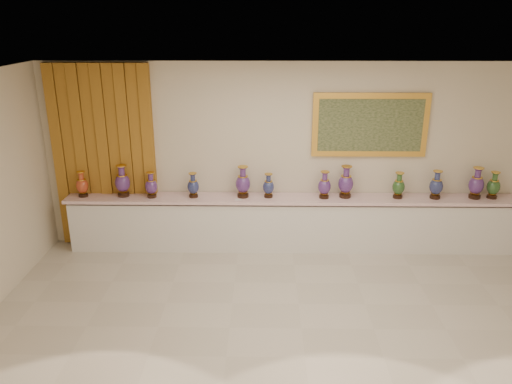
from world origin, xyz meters
TOP-DOWN VIEW (x-y plane):
  - ground at (0.00, 0.00)m, footprint 8.00×8.00m
  - room at (-2.36, 2.44)m, footprint 8.00×8.00m
  - counter at (0.00, 2.27)m, footprint 7.28×0.48m
  - vase_0 at (-3.37, 2.24)m, footprint 0.22×0.22m
  - vase_1 at (-2.73, 2.27)m, footprint 0.27×0.27m
  - vase_2 at (-2.26, 2.23)m, footprint 0.23×0.23m
  - vase_3 at (-1.60, 2.24)m, footprint 0.21×0.21m
  - vase_4 at (-0.80, 2.26)m, footprint 0.30×0.30m
  - vase_5 at (-0.40, 2.26)m, footprint 0.19×0.19m
  - vase_6 at (0.49, 2.24)m, footprint 0.22×0.22m
  - vase_7 at (0.83, 2.28)m, footprint 0.28×0.28m
  - vase_8 at (1.66, 2.26)m, footprint 0.25×0.25m
  - vase_9 at (2.25, 2.25)m, footprint 0.21×0.21m
  - vase_10 at (2.88, 2.27)m, footprint 0.24×0.24m
  - vase_11 at (3.16, 2.27)m, footprint 0.21×0.21m
  - label_card at (-0.87, 2.13)m, footprint 0.10×0.06m

SIDE VIEW (x-z plane):
  - ground at x=0.00m, z-range 0.00..0.00m
  - counter at x=0.00m, z-range -0.01..0.89m
  - label_card at x=-0.87m, z-range 0.90..0.90m
  - vase_5 at x=-0.40m, z-range 0.88..1.27m
  - vase_3 at x=-1.60m, z-range 0.88..1.28m
  - vase_2 at x=-2.26m, z-range 0.88..1.29m
  - vase_0 at x=-3.37m, z-range 0.88..1.30m
  - vase_8 at x=1.66m, z-range 0.88..1.30m
  - vase_11 at x=3.16m, z-range 0.88..1.31m
  - vase_6 at x=0.49m, z-range 0.88..1.32m
  - vase_9 at x=2.25m, z-range 0.88..1.33m
  - vase_10 at x=2.88m, z-range 0.87..1.38m
  - vase_4 at x=-0.80m, z-range 0.87..1.38m
  - vase_1 at x=-2.73m, z-range 0.87..1.39m
  - vase_7 at x=0.83m, z-range 0.87..1.39m
  - room at x=-2.36m, z-range -2.41..5.59m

